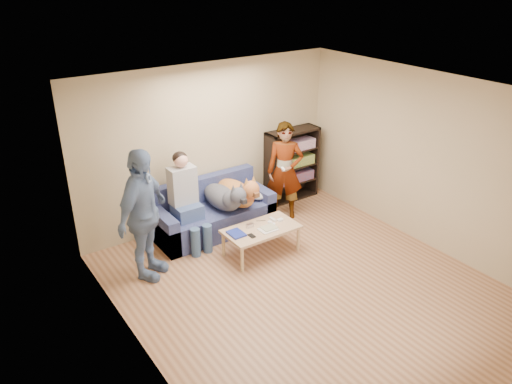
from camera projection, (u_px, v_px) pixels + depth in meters
ground at (307, 288)px, 6.65m from camera, size 5.00×5.00×0.00m
ceiling at (317, 95)px, 5.55m from camera, size 5.00×5.00×0.00m
wall_back at (210, 144)px, 7.97m from camera, size 4.50×0.00×4.50m
wall_front at (503, 305)px, 4.24m from camera, size 4.50×0.00×4.50m
wall_left at (138, 256)px, 4.94m from camera, size 0.00×5.00×5.00m
wall_right at (430, 162)px, 7.26m from camera, size 0.00×5.00×5.00m
blanket at (260, 194)px, 8.15m from camera, size 0.38×0.32×0.13m
person_standing_right at (285, 171)px, 8.19m from camera, size 0.71×0.68×1.64m
person_standing_left at (143, 216)px, 6.55m from camera, size 1.13×1.01×1.84m
held_controller at (283, 169)px, 7.88m from camera, size 0.07×0.12×0.03m
notebook_blue at (236, 234)px, 7.10m from camera, size 0.20×0.26×0.03m
papers at (268, 229)px, 7.22m from camera, size 0.26×0.20×0.02m
magazine at (269, 227)px, 7.24m from camera, size 0.22×0.17×0.01m
camera_silver at (250, 225)px, 7.29m from camera, size 0.11×0.06×0.05m
controller_a at (273, 219)px, 7.48m from camera, size 0.04×0.13×0.03m
controller_b at (280, 220)px, 7.47m from camera, size 0.09×0.06×0.03m
headphone_cup_a at (273, 224)px, 7.36m from camera, size 0.07×0.07×0.02m
headphone_cup_b at (270, 222)px, 7.42m from camera, size 0.07×0.07×0.02m
pen_orange at (267, 233)px, 7.14m from camera, size 0.13×0.06×0.01m
pen_black at (261, 221)px, 7.47m from camera, size 0.13×0.08×0.01m
wallet at (252, 236)px, 7.05m from camera, size 0.07×0.12×0.02m
sofa at (211, 214)px, 7.97m from camera, size 1.90×0.85×0.82m
person_seated at (186, 197)px, 7.42m from camera, size 0.40×0.73×1.47m
dog_gray at (225, 197)px, 7.72m from camera, size 0.40×1.25×0.58m
dog_tan at (238, 193)px, 7.85m from camera, size 0.43×1.17×0.62m
coffee_table at (261, 231)px, 7.29m from camera, size 1.10×0.60×0.42m
bookshelf at (291, 163)px, 8.90m from camera, size 1.00×0.34×1.30m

